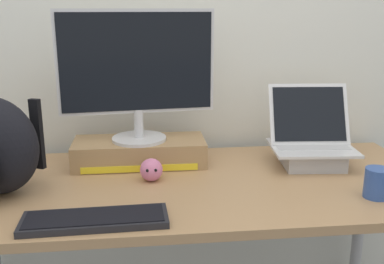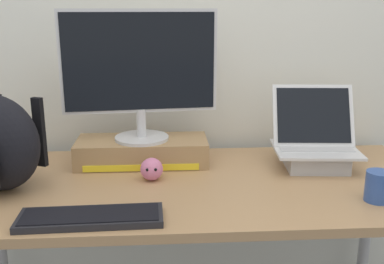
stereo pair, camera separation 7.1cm
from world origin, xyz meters
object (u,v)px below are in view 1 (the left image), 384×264
object	(u,v)px
toner_box_yellow	(140,152)
coffee_mug	(378,183)
desktop_monitor	(137,71)
open_laptop	(311,149)
external_keyboard	(95,219)
plush_toy	(151,170)

from	to	relation	value
toner_box_yellow	coffee_mug	xyz separation A→B (m)	(0.76, -0.41, 0.00)
desktop_monitor	open_laptop	bearing A→B (deg)	-12.41
toner_box_yellow	external_keyboard	world-z (taller)	toner_box_yellow
coffee_mug	plush_toy	bearing A→B (deg)	162.42
open_laptop	plush_toy	size ratio (longest dim) A/B	4.11
toner_box_yellow	open_laptop	bearing A→B (deg)	-6.99
open_laptop	coffee_mug	bearing A→B (deg)	-68.94
desktop_monitor	coffee_mug	size ratio (longest dim) A/B	4.76
plush_toy	coffee_mug	bearing A→B (deg)	-17.58
desktop_monitor	coffee_mug	xyz separation A→B (m)	(0.76, -0.41, -0.31)
external_keyboard	coffee_mug	distance (m)	0.89
open_laptop	plush_toy	distance (m)	0.63
coffee_mug	external_keyboard	bearing A→B (deg)	-174.60
desktop_monitor	coffee_mug	bearing A→B (deg)	-34.06
toner_box_yellow	external_keyboard	size ratio (longest dim) A/B	1.22
external_keyboard	coffee_mug	bearing A→B (deg)	3.65
open_laptop	plush_toy	bearing A→B (deg)	-165.63
toner_box_yellow	open_laptop	world-z (taller)	open_laptop
desktop_monitor	external_keyboard	xyz separation A→B (m)	(-0.13, -0.49, -0.35)
desktop_monitor	external_keyboard	size ratio (longest dim) A/B	1.40
toner_box_yellow	external_keyboard	distance (m)	0.51
desktop_monitor	coffee_mug	world-z (taller)	desktop_monitor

